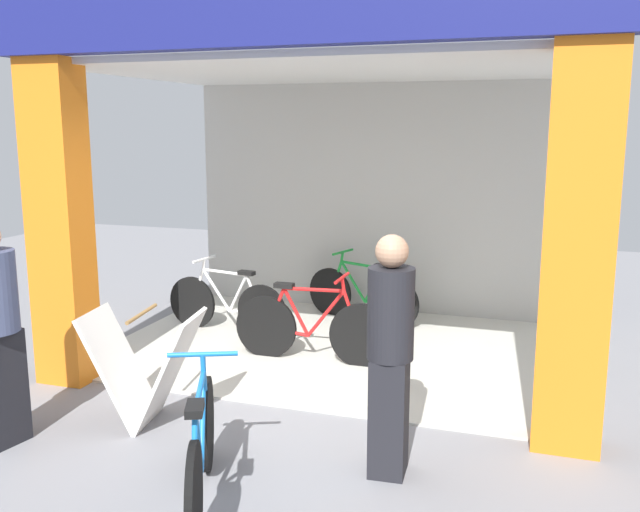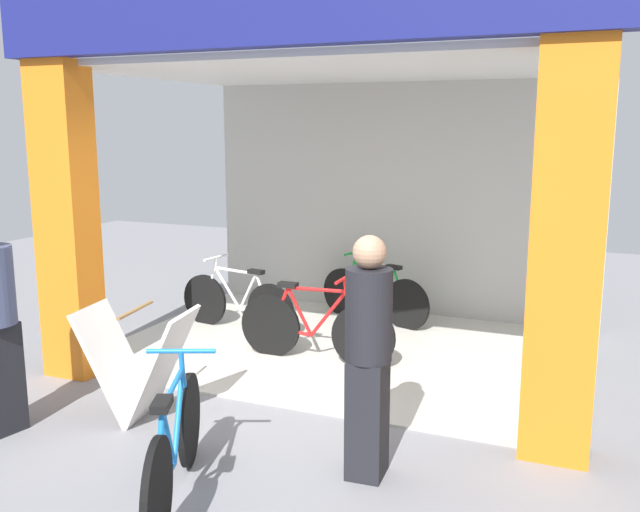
% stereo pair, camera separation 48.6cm
% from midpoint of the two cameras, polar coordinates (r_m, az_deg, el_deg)
% --- Properties ---
extents(ground_plane, '(17.65, 17.65, 0.00)m').
position_cam_midpoint_polar(ground_plane, '(5.94, -4.99, -12.42)').
color(ground_plane, gray).
rests_on(ground_plane, ground).
extents(shop_facade, '(5.03, 3.64, 3.72)m').
position_cam_midpoint_polar(shop_facade, '(6.96, -0.04, 7.66)').
color(shop_facade, beige).
rests_on(shop_facade, ground).
extents(bicycle_inside_0, '(1.63, 0.45, 0.90)m').
position_cam_midpoint_polar(bicycle_inside_0, '(6.89, -2.68, -5.92)').
color(bicycle_inside_0, black).
rests_on(bicycle_inside_0, ground).
extents(bicycle_inside_1, '(1.53, 0.42, 0.85)m').
position_cam_midpoint_polar(bicycle_inside_1, '(7.97, -9.43, -3.91)').
color(bicycle_inside_1, black).
rests_on(bicycle_inside_1, ground).
extents(bicycle_inside_2, '(1.47, 0.54, 0.84)m').
position_cam_midpoint_polar(bicycle_inside_2, '(8.30, 1.81, -3.21)').
color(bicycle_inside_2, black).
rests_on(bicycle_inside_2, ground).
extents(bicycle_parked_0, '(0.69, 1.52, 0.90)m').
position_cam_midpoint_polar(bicycle_parked_0, '(4.51, -12.89, -15.49)').
color(bicycle_parked_0, black).
rests_on(bicycle_parked_0, ground).
extents(sandwich_board_sign, '(0.95, 0.67, 0.92)m').
position_cam_midpoint_polar(sandwich_board_sign, '(5.74, -16.61, -8.85)').
color(sandwich_board_sign, silver).
rests_on(sandwich_board_sign, ground).
extents(pedestrian_0, '(0.33, 0.53, 1.64)m').
position_cam_midpoint_polar(pedestrian_0, '(4.63, 2.79, -8.10)').
color(pedestrian_0, black).
rests_on(pedestrian_0, ground).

